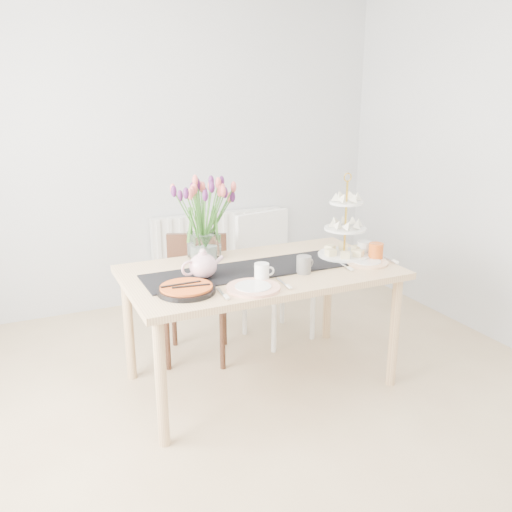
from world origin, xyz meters
name	(u,v)px	position (x,y,z in m)	size (l,w,h in m)	color
room_shell	(284,197)	(0.00, 0.00, 1.30)	(4.50, 4.50, 4.50)	tan
radiator	(218,245)	(0.50, 2.19, 0.45)	(1.20, 0.08, 0.60)	white
dining_table	(260,281)	(0.16, 0.60, 0.67)	(1.60, 0.90, 0.75)	tan
chair_brown	(197,287)	(-0.05, 1.16, 0.48)	(0.54, 0.54, 0.83)	#361E13
chair_white	(272,266)	(0.55, 1.22, 0.54)	(0.53, 0.53, 0.92)	white
table_runner	(260,268)	(0.16, 0.60, 0.75)	(1.40, 0.35, 0.01)	black
tulip_vase	(203,207)	(-0.07, 0.94, 1.09)	(0.62, 0.62, 0.52)	silver
cake_stand	(345,236)	(0.75, 0.59, 0.89)	(0.33, 0.33, 0.49)	gold
teapot	(203,266)	(-0.21, 0.57, 0.83)	(0.25, 0.20, 0.17)	silver
cream_jug	(364,248)	(0.90, 0.58, 0.80)	(0.09, 0.09, 0.09)	silver
tart_tin	(186,289)	(-0.36, 0.40, 0.77)	(0.31, 0.31, 0.04)	black
mug_grey	(304,265)	(0.36, 0.42, 0.80)	(0.09, 0.09, 0.10)	slate
mug_white	(262,272)	(0.08, 0.41, 0.80)	(0.08, 0.08, 0.10)	white
mug_orange	(376,252)	(0.90, 0.46, 0.80)	(0.09, 0.09, 0.11)	#D35517
plate_left	(253,288)	(-0.02, 0.30, 0.76)	(0.29, 0.29, 0.02)	white
plate_right	(367,262)	(0.81, 0.42, 0.76)	(0.26, 0.26, 0.01)	white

